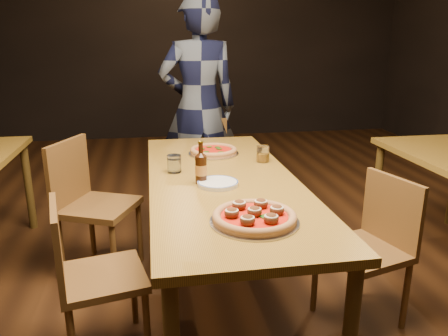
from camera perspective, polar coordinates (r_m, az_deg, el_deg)
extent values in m
plane|color=black|center=(2.73, -0.18, -16.39)|extent=(9.00, 9.00, 0.00)
plane|color=black|center=(6.77, -6.79, 16.65)|extent=(7.00, 0.00, 7.00)
cube|color=brown|center=(2.41, -0.20, -1.71)|extent=(0.80, 2.00, 0.04)
cylinder|color=#4F3B16|center=(3.39, -8.51, -3.06)|extent=(0.06, 0.06, 0.71)
cylinder|color=#4F3B16|center=(3.47, 2.78, -2.45)|extent=(0.06, 0.06, 0.71)
cylinder|color=#4F3B16|center=(3.81, -24.17, -2.20)|extent=(0.06, 0.06, 0.71)
cylinder|color=#4F3B16|center=(3.65, 19.35, -2.45)|extent=(0.06, 0.06, 0.71)
cylinder|color=#B7B7BF|center=(1.84, 3.98, -6.97)|extent=(0.38, 0.38, 0.01)
cylinder|color=#C07250|center=(1.84, 3.99, -6.60)|extent=(0.35, 0.35, 0.02)
torus|color=#C07250|center=(1.83, 3.99, -6.32)|extent=(0.35, 0.35, 0.04)
cylinder|color=#B6160A|center=(1.83, 4.00, -6.25)|extent=(0.28, 0.28, 0.00)
cylinder|color=#B7B7BF|center=(2.90, -1.38, 1.93)|extent=(0.33, 0.33, 0.01)
cylinder|color=#C07250|center=(2.90, -1.38, 2.18)|extent=(0.31, 0.31, 0.02)
torus|color=#C07250|center=(2.89, -1.38, 2.37)|extent=(0.31, 0.31, 0.03)
cylinder|color=#B6160A|center=(2.89, -1.38, 2.41)|extent=(0.24, 0.24, 0.00)
cylinder|color=white|center=(2.28, -0.82, -2.01)|extent=(0.22, 0.22, 0.02)
cylinder|color=black|center=(2.30, -3.02, -0.23)|extent=(0.06, 0.06, 0.15)
cylinder|color=black|center=(2.27, -3.06, 2.45)|extent=(0.02, 0.02, 0.07)
cylinder|color=#C17B2E|center=(2.30, -3.02, -0.23)|extent=(0.06, 0.06, 0.06)
cylinder|color=white|center=(2.50, -6.52, 0.55)|extent=(0.08, 0.08, 0.10)
cylinder|color=#AB6F13|center=(2.71, 5.09, 1.84)|extent=(0.08, 0.08, 0.10)
imported|color=black|center=(3.75, -3.30, 7.90)|extent=(0.70, 0.49, 1.84)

